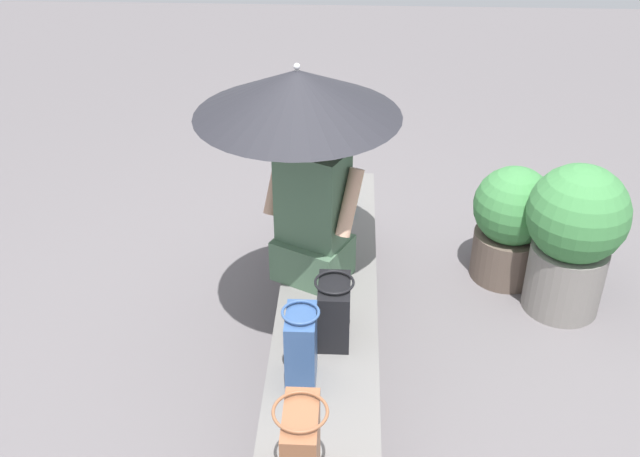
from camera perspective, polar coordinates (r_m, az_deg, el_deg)
ground_plane at (r=3.90m, az=0.54°, el=-11.26°), size 14.00×14.00×0.00m
stone_bench at (r=3.74m, az=0.56°, el=-8.59°), size 2.69×0.48×0.48m
person_seated at (r=3.56m, az=-0.58°, el=1.47°), size 0.40×0.51×0.90m
parasol at (r=3.36m, az=-1.76°, el=10.37°), size 0.95×0.95×1.10m
handbag_black at (r=2.70m, az=-1.47°, el=-16.45°), size 0.26×0.20×0.35m
tote_bag_canvas at (r=3.06m, az=-1.46°, el=-9.17°), size 0.21×0.16×0.37m
shoulder_bag_spare at (r=3.30m, az=1.09°, el=-6.32°), size 0.24×0.18×0.31m
magazine at (r=4.36m, az=1.43°, el=1.85°), size 0.29×0.21×0.01m
planter_near at (r=4.30m, az=18.91°, el=-0.43°), size 0.55×0.55×0.90m
planter_far at (r=4.54m, az=14.48°, el=0.46°), size 0.47×0.47×0.73m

